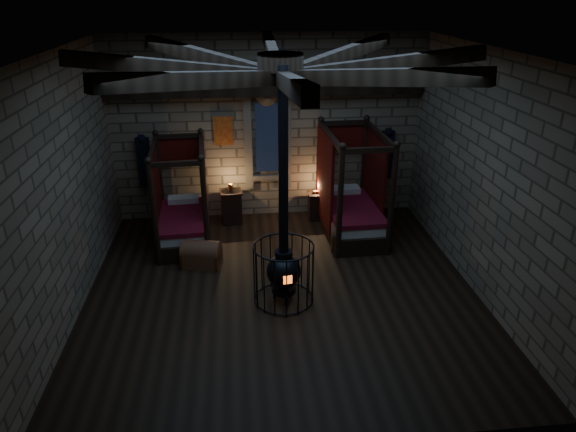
{
  "coord_description": "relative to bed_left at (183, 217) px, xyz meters",
  "views": [
    {
      "loc": [
        -0.7,
        -7.97,
        5.11
      ],
      "look_at": [
        0.18,
        0.6,
        1.21
      ],
      "focal_mm": 32.0,
      "sensor_mm": 36.0,
      "label": 1
    }
  ],
  "objects": [
    {
      "name": "trunk_right",
      "position": [
        3.5,
        -0.74,
        -0.27
      ],
      "size": [
        0.84,
        0.59,
        0.57
      ],
      "rotation": [
        0.0,
        0.0,
        -0.13
      ],
      "color": "brown",
      "rests_on": "ground"
    },
    {
      "name": "nightstand_right",
      "position": [
        3.03,
        0.78,
        -0.19
      ],
      "size": [
        0.41,
        0.4,
        0.72
      ],
      "rotation": [
        0.0,
        0.0,
        -0.01
      ],
      "color": "black",
      "rests_on": "ground"
    },
    {
      "name": "room",
      "position": [
        1.92,
        -2.18,
        3.22
      ],
      "size": [
        7.02,
        7.02,
        4.29
      ],
      "color": "black",
      "rests_on": "ground"
    },
    {
      "name": "trunk_left",
      "position": [
        0.43,
        -1.2,
        -0.29
      ],
      "size": [
        0.83,
        0.62,
        0.55
      ],
      "rotation": [
        0.0,
        0.0,
        -0.21
      ],
      "color": "brown",
      "rests_on": "ground"
    },
    {
      "name": "stove",
      "position": [
        1.93,
        -2.6,
        0.11
      ],
      "size": [
        1.06,
        1.06,
        4.05
      ],
      "rotation": [
        0.0,
        0.0,
        0.14
      ],
      "color": "black",
      "rests_on": "ground"
    },
    {
      "name": "bed_right",
      "position": [
        3.67,
        0.01,
        0.04
      ],
      "size": [
        1.24,
        2.25,
        2.31
      ],
      "rotation": [
        0.0,
        0.0,
        0.03
      ],
      "color": "black",
      "rests_on": "ground"
    },
    {
      "name": "bed_left",
      "position": [
        0.0,
        0.0,
        0.0
      ],
      "size": [
        1.2,
        2.1,
        2.13
      ],
      "rotation": [
        0.0,
        0.0,
        0.06
      ],
      "color": "black",
      "rests_on": "ground"
    },
    {
      "name": "nightstand_left",
      "position": [
        1.03,
        0.8,
        -0.12
      ],
      "size": [
        0.53,
        0.51,
        0.96
      ],
      "rotation": [
        0.0,
        0.0,
        0.08
      ],
      "color": "black",
      "rests_on": "ground"
    }
  ]
}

